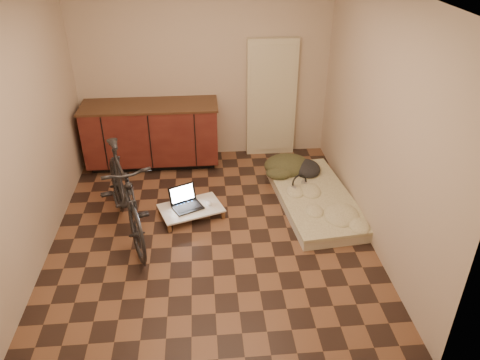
{
  "coord_description": "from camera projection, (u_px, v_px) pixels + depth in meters",
  "views": [
    {
      "loc": [
        -0.05,
        -4.32,
        3.2
      ],
      "look_at": [
        0.35,
        0.2,
        0.55
      ],
      "focal_mm": 35.0,
      "sensor_mm": 36.0,
      "label": 1
    }
  ],
  "objects": [
    {
      "name": "cabinets",
      "position": [
        152.0,
        134.0,
        6.51
      ],
      "size": [
        1.84,
        0.62,
        0.91
      ],
      "color": "black",
      "rests_on": "ground"
    },
    {
      "name": "room_shell",
      "position": [
        207.0,
        127.0,
        4.68
      ],
      "size": [
        3.5,
        4.0,
        2.6
      ],
      "color": "brown",
      "rests_on": "ground"
    },
    {
      "name": "lap_desk",
      "position": [
        191.0,
        208.0,
        5.56
      ],
      "size": [
        0.83,
        0.67,
        0.12
      ],
      "rotation": [
        0.0,
        0.0,
        0.33
      ],
      "color": "brown",
      "rests_on": "ground"
    },
    {
      "name": "futon",
      "position": [
        315.0,
        199.0,
        5.79
      ],
      "size": [
        1.02,
        1.83,
        0.15
      ],
      "rotation": [
        0.0,
        0.0,
        0.1
      ],
      "color": "beige",
      "rests_on": "ground"
    },
    {
      "name": "mouse",
      "position": [
        209.0,
        203.0,
        5.59
      ],
      "size": [
        0.09,
        0.12,
        0.04
      ],
      "primitive_type": "ellipsoid",
      "rotation": [
        0.0,
        0.0,
        0.2
      ],
      "color": "white",
      "rests_on": "lap_desk"
    },
    {
      "name": "appliance_panel",
      "position": [
        271.0,
        99.0,
        6.64
      ],
      "size": [
        0.7,
        0.1,
        1.7
      ],
      "primitive_type": "cube",
      "color": "beige",
      "rests_on": "ground"
    },
    {
      "name": "laptop",
      "position": [
        186.0,
        202.0,
        5.55
      ],
      "size": [
        0.43,
        0.41,
        0.23
      ],
      "rotation": [
        0.0,
        0.0,
        0.44
      ],
      "color": "black",
      "rests_on": "lap_desk"
    },
    {
      "name": "clothing_pile",
      "position": [
        293.0,
        161.0,
        6.22
      ],
      "size": [
        0.71,
        0.61,
        0.26
      ],
      "primitive_type": null,
      "rotation": [
        0.0,
        0.0,
        0.1
      ],
      "color": "#383A21",
      "rests_on": "futon"
    },
    {
      "name": "headphones",
      "position": [
        299.0,
        182.0,
        5.83
      ],
      "size": [
        0.33,
        0.32,
        0.17
      ],
      "primitive_type": null,
      "rotation": [
        0.0,
        0.0,
        0.47
      ],
      "color": "black",
      "rests_on": "futon"
    },
    {
      "name": "bicycle",
      "position": [
        124.0,
        190.0,
        5.04
      ],
      "size": [
        1.06,
        1.83,
        1.14
      ],
      "primitive_type": "imported",
      "rotation": [
        0.0,
        0.0,
        0.33
      ],
      "color": "black",
      "rests_on": "ground"
    }
  ]
}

